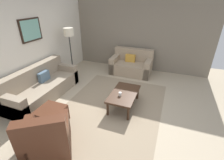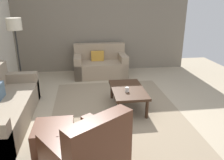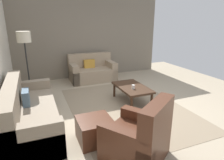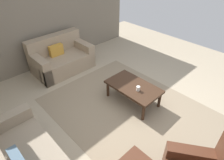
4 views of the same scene
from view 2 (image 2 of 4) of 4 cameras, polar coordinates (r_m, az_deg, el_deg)
ground_plane at (r=4.43m, az=1.22°, el=-8.42°), size 8.00×8.00×0.00m
stone_feature_panel at (r=6.92m, az=-2.64°, el=13.97°), size 0.12×5.20×2.80m
area_rug at (r=4.43m, az=1.22°, el=-8.38°), size 3.46×2.49×0.01m
couch_loveseat at (r=6.57m, az=-3.00°, el=3.88°), size 0.89×1.47×0.88m
armchair_leather at (r=2.83m, az=-6.06°, el=-19.44°), size 1.11×1.11×0.95m
ottoman at (r=3.47m, az=-14.43°, el=-13.93°), size 0.56×0.56×0.40m
coffee_table at (r=4.53m, az=4.03°, el=-2.79°), size 1.10×0.64×0.41m
cup at (r=4.33m, az=3.79°, el=-2.43°), size 0.07×0.07×0.09m
lamp_standing at (r=5.50m, az=-23.26°, el=11.06°), size 0.32×0.32×1.71m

